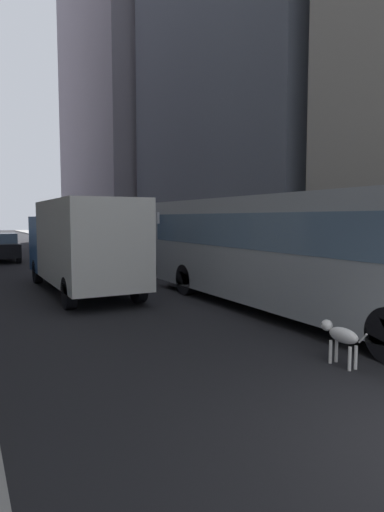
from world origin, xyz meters
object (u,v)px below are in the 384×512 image
car_silver_sedan (76,241)px  pedestrian_with_handbag (348,267)px  box_truck (82,243)px  car_black_suv (0,247)px  transit_bus (286,245)px  car_red_coupe (82,248)px  dalmatian_dog (340,335)px

car_silver_sedan → pedestrian_with_handbag: bearing=-83.2°
box_truck → car_black_suv: bearing=97.1°
transit_bus → car_red_coupe: size_ratio=2.47×
transit_bus → dalmatian_dog: 4.42m
car_black_suv → box_truck: size_ratio=0.59×
dalmatian_dog → car_silver_sedan: bearing=85.9°
car_red_coupe → car_silver_sedan: 8.43m
car_black_suv → pedestrian_with_handbag: (8.38, -18.03, 0.19)m
car_black_suv → box_truck: (1.60, -12.82, 0.84)m
box_truck → pedestrian_with_handbag: size_ratio=4.44×
transit_bus → dalmatian_dog: size_ratio=11.98×
car_red_coupe → car_silver_sedan: bearing=79.1°
car_black_suv → car_red_coupe: same height
dalmatian_dog → pedestrian_with_handbag: pedestrian_with_handbag is taller
box_truck → dalmatian_dog: bearing=-77.7°
pedestrian_with_handbag → dalmatian_dog: bearing=-138.6°
transit_bus → car_black_suv: 19.30m
car_black_suv → car_silver_sedan: same height
dalmatian_dog → pedestrian_with_handbag: size_ratio=0.57×
transit_bus → car_black_suv: (-5.60, 18.45, -0.95)m
box_truck → car_silver_sedan: bearing=77.5°
car_silver_sedan → box_truck: box_truck is taller
car_red_coupe → dalmatian_dog: bearing=-91.1°
transit_bus → car_black_suv: size_ratio=2.60×
car_red_coupe → dalmatian_dog: car_red_coupe is taller
car_silver_sedan → pedestrian_with_handbag: 23.36m
pedestrian_with_handbag → box_truck: bearing=142.5°
car_silver_sedan → box_truck: 18.45m
car_red_coupe → dalmatian_dog: 19.11m
car_black_suv → car_silver_sedan: (5.60, 5.17, -0.00)m
car_silver_sedan → dalmatian_dog: size_ratio=4.37×
car_black_suv → car_red_coupe: size_ratio=0.95×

